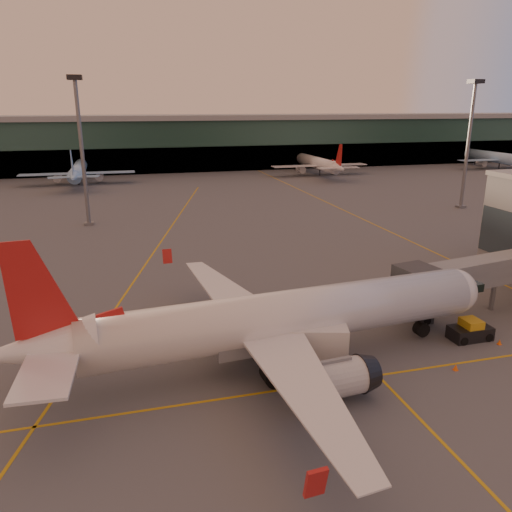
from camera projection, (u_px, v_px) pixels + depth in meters
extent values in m
plane|color=#4C4F54|center=(347.00, 422.00, 34.28)|extent=(600.00, 600.00, 0.00)
cube|color=gold|center=(320.00, 384.00, 38.89)|extent=(80.00, 0.25, 0.01)
cube|color=gold|center=(154.00, 253.00, 73.34)|extent=(31.30, 115.98, 0.01)
cube|color=gold|center=(336.00, 206.00, 106.39)|extent=(0.25, 160.00, 0.01)
cube|color=gold|center=(490.00, 491.00, 28.13)|extent=(0.25, 30.00, 0.01)
cube|color=#19382D|center=(162.00, 145.00, 163.07)|extent=(400.00, 18.00, 16.00)
cube|color=gray|center=(161.00, 117.00, 160.50)|extent=(400.00, 20.00, 1.60)
cube|color=black|center=(165.00, 160.00, 156.38)|extent=(400.00, 1.00, 8.00)
cylinder|color=slate|center=(82.00, 155.00, 86.59)|extent=(0.70, 0.70, 25.00)
cube|color=black|center=(75.00, 77.00, 82.88)|extent=(2.40, 2.40, 0.80)
cube|color=slate|center=(89.00, 223.00, 90.16)|extent=(1.60, 1.60, 0.50)
cylinder|color=slate|center=(468.00, 147.00, 101.58)|extent=(0.70, 0.70, 25.00)
cube|color=black|center=(476.00, 81.00, 97.88)|extent=(2.40, 2.40, 0.80)
cube|color=slate|center=(461.00, 206.00, 105.16)|extent=(1.60, 1.60, 0.50)
cylinder|color=white|center=(289.00, 316.00, 40.89)|extent=(33.56, 7.05, 4.28)
sphere|color=white|center=(454.00, 291.00, 46.32)|extent=(4.19, 4.19, 4.19)
cube|color=black|center=(465.00, 284.00, 46.56)|extent=(2.15, 2.93, 0.75)
cone|color=white|center=(43.00, 349.00, 34.71)|extent=(7.63, 4.66, 4.06)
cube|color=white|center=(47.00, 372.00, 31.53)|extent=(3.83, 7.09, 0.21)
cylinder|color=silver|center=(335.00, 379.00, 36.00)|extent=(4.69, 3.15, 2.78)
cylinder|color=black|center=(274.00, 374.00, 38.57)|extent=(2.04, 1.65, 1.92)
cylinder|color=black|center=(274.00, 367.00, 38.40)|extent=(0.38, 0.38, 1.18)
cube|color=white|center=(51.00, 326.00, 38.10)|extent=(4.90, 7.50, 0.21)
cylinder|color=silver|center=(269.00, 312.00, 47.69)|extent=(4.69, 3.15, 2.78)
cylinder|color=black|center=(250.00, 343.00, 43.57)|extent=(2.04, 1.65, 1.92)
cylinder|color=black|center=(250.00, 337.00, 43.40)|extent=(0.38, 0.38, 1.18)
cube|color=slate|center=(275.00, 334.00, 40.90)|extent=(10.81, 4.29, 1.71)
cylinder|color=black|center=(421.00, 329.00, 46.23)|extent=(1.41, 0.97, 1.35)
cube|color=slate|center=(497.00, 269.00, 51.72)|extent=(22.08, 6.39, 2.70)
cube|color=#2D3035|center=(416.00, 282.00, 47.94)|extent=(3.94, 3.94, 3.00)
cube|color=#2D3035|center=(421.00, 309.00, 50.13)|extent=(1.60, 2.40, 2.40)
cylinder|color=black|center=(426.00, 321.00, 49.34)|extent=(0.80, 0.40, 0.80)
cylinder|color=black|center=(414.00, 312.00, 51.38)|extent=(0.80, 0.40, 0.80)
cylinder|color=slate|center=(493.00, 295.00, 52.58)|extent=(0.50, 0.50, 3.28)
cube|color=#AA4018|center=(318.00, 363.00, 40.79)|extent=(3.22, 2.75, 1.30)
cube|color=silver|center=(316.00, 340.00, 40.20)|extent=(5.41, 3.44, 2.42)
cylinder|color=black|center=(300.00, 372.00, 39.89)|extent=(0.83, 0.50, 0.78)
cylinder|color=black|center=(339.00, 372.00, 39.85)|extent=(0.83, 0.50, 0.78)
cube|color=black|center=(470.00, 333.00, 46.22)|extent=(3.85, 2.08, 1.24)
cube|color=gold|center=(471.00, 324.00, 45.98)|extent=(1.60, 1.82, 1.01)
cylinder|color=black|center=(464.00, 341.00, 45.11)|extent=(0.79, 0.35, 0.79)
cylinder|color=black|center=(489.00, 337.00, 45.81)|extent=(0.79, 0.35, 0.79)
cone|color=#FE600D|center=(500.00, 342.00, 45.27)|extent=(0.38, 0.38, 0.49)
cube|color=#FE600D|center=(499.00, 344.00, 45.34)|extent=(0.33, 0.33, 0.03)
cone|color=#FE600D|center=(16.00, 393.00, 37.18)|extent=(0.45, 0.45, 0.57)
cube|color=#FE600D|center=(17.00, 396.00, 37.26)|extent=(0.39, 0.39, 0.03)
cone|color=#FE600D|center=(219.00, 294.00, 56.50)|extent=(0.46, 0.46, 0.58)
cube|color=#FE600D|center=(219.00, 296.00, 56.58)|extent=(0.40, 0.40, 0.03)
cone|color=#FE600D|center=(456.00, 367.00, 40.89)|extent=(0.42, 0.42, 0.54)
cube|color=#FE600D|center=(455.00, 370.00, 40.96)|extent=(0.37, 0.37, 0.03)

